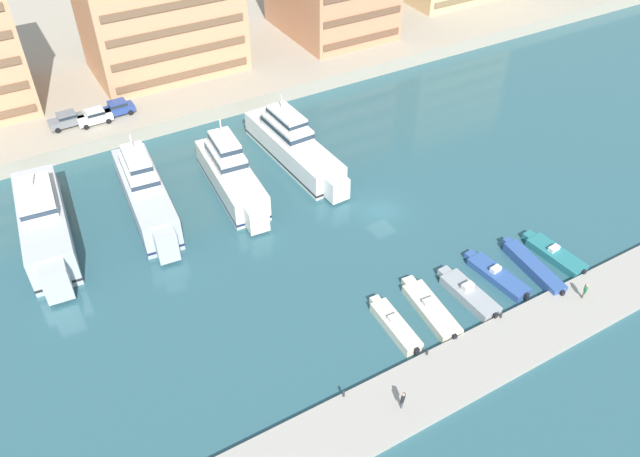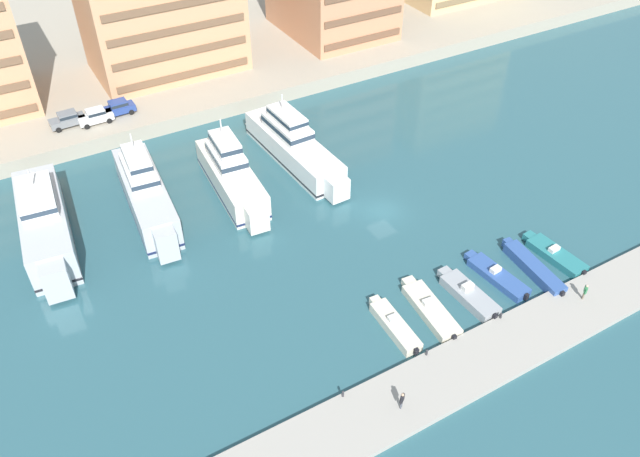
# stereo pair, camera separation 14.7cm
# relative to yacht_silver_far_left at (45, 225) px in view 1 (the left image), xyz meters

# --- Properties ---
(ground_plane) EXTENTS (400.00, 400.00, 0.00)m
(ground_plane) POSITION_rel_yacht_silver_far_left_xyz_m (31.38, -12.36, -2.26)
(ground_plane) COLOR #2D5B66
(quay_promenade) EXTENTS (180.00, 70.00, 1.92)m
(quay_promenade) POSITION_rel_yacht_silver_far_left_xyz_m (31.38, 48.76, -1.30)
(quay_promenade) COLOR #ADA38E
(quay_promenade) RESTS_ON ground
(pier_dock) EXTENTS (120.00, 5.38, 0.52)m
(pier_dock) POSITION_rel_yacht_silver_far_left_xyz_m (31.38, -32.55, -2.01)
(pier_dock) COLOR #A8A399
(pier_dock) RESTS_ON ground
(yacht_silver_far_left) EXTENTS (5.56, 18.28, 7.18)m
(yacht_silver_far_left) POSITION_rel_yacht_silver_far_left_xyz_m (0.00, 0.00, 0.00)
(yacht_silver_far_left) COLOR silver
(yacht_silver_far_left) RESTS_ON ground
(yacht_silver_left) EXTENTS (4.94, 17.67, 8.29)m
(yacht_silver_left) POSITION_rel_yacht_silver_far_left_xyz_m (10.02, -0.15, 0.14)
(yacht_silver_left) COLOR silver
(yacht_silver_left) RESTS_ON ground
(yacht_ivory_mid_left) EXTENTS (4.88, 16.36, 7.88)m
(yacht_ivory_mid_left) POSITION_rel_yacht_silver_far_left_xyz_m (19.17, -1.03, -0.10)
(yacht_ivory_mid_left) COLOR silver
(yacht_ivory_mid_left) RESTS_ON ground
(yacht_white_center_left) EXTENTS (4.72, 19.28, 7.48)m
(yacht_white_center_left) POSITION_rel_yacht_silver_far_left_xyz_m (27.79, 0.91, -0.22)
(yacht_white_center_left) COLOR white
(yacht_white_center_left) RESTS_ON ground
(motorboat_cream_far_left) EXTENTS (1.85, 6.91, 1.28)m
(motorboat_cream_far_left) POSITION_rel_yacht_silver_far_left_xyz_m (23.03, -26.22, -1.79)
(motorboat_cream_far_left) COLOR beige
(motorboat_cream_far_left) RESTS_ON ground
(motorboat_cream_left) EXTENTS (2.69, 7.92, 1.23)m
(motorboat_cream_left) POSITION_rel_yacht_silver_far_left_xyz_m (26.86, -26.16, -1.85)
(motorboat_cream_left) COLOR beige
(motorboat_cream_left) RESTS_ON ground
(motorboat_grey_mid_left) EXTENTS (2.23, 7.11, 1.49)m
(motorboat_grey_mid_left) POSITION_rel_yacht_silver_far_left_xyz_m (30.88, -26.49, -1.78)
(motorboat_grey_mid_left) COLOR #9EA3A8
(motorboat_grey_mid_left) RESTS_ON ground
(motorboat_blue_center_left) EXTENTS (2.45, 7.35, 1.15)m
(motorboat_blue_center_left) POSITION_rel_yacht_silver_far_left_xyz_m (34.82, -25.91, -1.89)
(motorboat_blue_center_left) COLOR #33569E
(motorboat_blue_center_left) RESTS_ON ground
(motorboat_blue_center) EXTENTS (2.16, 8.24, 1.01)m
(motorboat_blue_center) POSITION_rel_yacht_silver_far_left_xyz_m (38.37, -26.89, -1.76)
(motorboat_blue_center) COLOR #33569E
(motorboat_blue_center) RESTS_ON ground
(motorboat_teal_center_right) EXTENTS (2.44, 7.12, 1.14)m
(motorboat_teal_center_right) POSITION_rel_yacht_silver_far_left_xyz_m (41.63, -26.51, -1.87)
(motorboat_teal_center_right) COLOR teal
(motorboat_teal_center_right) RESTS_ON ground
(car_grey_far_left) EXTENTS (4.15, 2.03, 1.80)m
(car_grey_far_left) POSITION_rel_yacht_silver_far_left_xyz_m (6.37, 18.31, 0.63)
(car_grey_far_left) COLOR slate
(car_grey_far_left) RESTS_ON quay_promenade
(car_white_left) EXTENTS (4.13, 1.98, 1.80)m
(car_white_left) POSITION_rel_yacht_silver_far_left_xyz_m (9.49, 17.38, 0.63)
(car_white_left) COLOR white
(car_white_left) RESTS_ON quay_promenade
(car_blue_mid_left) EXTENTS (4.15, 2.03, 1.80)m
(car_blue_mid_left) POSITION_rel_yacht_silver_far_left_xyz_m (12.43, 18.06, 0.63)
(car_blue_mid_left) COLOR #28428E
(car_blue_mid_left) RESTS_ON quay_promenade
(pedestrian_near_edge) EXTENTS (0.50, 0.47, 1.67)m
(pedestrian_near_edge) POSITION_rel_yacht_silver_far_left_xyz_m (39.30, -31.99, -0.76)
(pedestrian_near_edge) COLOR #7A6B56
(pedestrian_near_edge) RESTS_ON pier_dock
(pedestrian_mid_deck) EXTENTS (0.56, 0.46, 1.72)m
(pedestrian_mid_deck) POSITION_rel_yacht_silver_far_left_xyz_m (18.76, -33.14, -0.73)
(pedestrian_mid_deck) COLOR #4C515B
(pedestrian_mid_deck) RESTS_ON pier_dock
(bollard_west) EXTENTS (0.20, 0.20, 0.61)m
(bollard_west) POSITION_rel_yacht_silver_far_left_xyz_m (15.51, -30.11, -1.42)
(bollard_west) COLOR #2D2D33
(bollard_west) RESTS_ON pier_dock
(bollard_west_mid) EXTENTS (0.20, 0.20, 0.61)m
(bollard_west_mid) POSITION_rel_yacht_silver_far_left_xyz_m (23.45, -30.11, -1.42)
(bollard_west_mid) COLOR #2D2D33
(bollard_west_mid) RESTS_ON pier_dock
(bollard_east_mid) EXTENTS (0.20, 0.20, 0.61)m
(bollard_east_mid) POSITION_rel_yacht_silver_far_left_xyz_m (31.39, -30.11, -1.42)
(bollard_east_mid) COLOR #2D2D33
(bollard_east_mid) RESTS_ON pier_dock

